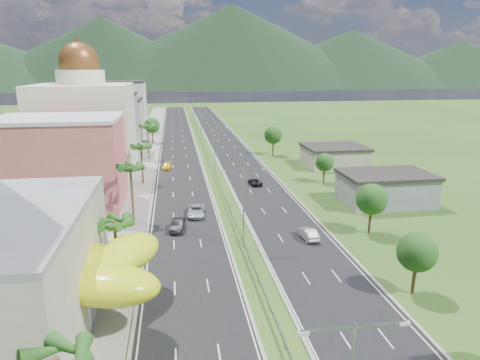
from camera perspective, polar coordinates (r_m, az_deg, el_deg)
name	(u,v)px	position (r m, az deg, el deg)	size (l,w,h in m)	color
ground	(258,282)	(49.85, 2.38, -13.44)	(500.00, 500.00, 0.00)	#2D5119
road_left	(178,145)	(135.11, -8.21, 4.65)	(11.00, 260.00, 0.04)	black
road_right	(226,144)	(136.07, -1.86, 4.87)	(11.00, 260.00, 0.04)	black
sidewalk_left	(147,146)	(135.35, -12.25, 4.50)	(7.00, 260.00, 0.12)	gray
median_guardrail	(207,154)	(117.62, -4.42, 3.54)	(0.10, 216.06, 0.76)	gray
streetlight_median_b	(244,199)	(56.33, 0.49, -2.57)	(6.04, 0.25, 11.00)	gray
streetlight_median_c	(214,146)	(94.94, -3.44, 4.60)	(6.04, 0.25, 11.00)	gray
streetlight_median_d	(201,121)	(139.33, -5.23, 7.85)	(6.04, 0.25, 11.00)	gray
streetlight_median_e	(194,108)	(184.01, -6.17, 9.52)	(6.04, 0.25, 11.00)	gray
lime_canopy	(59,270)	(44.68, -22.99, -11.05)	(18.00, 15.00, 7.40)	#D1E116
pink_shophouse	(61,164)	(79.12, -22.74, 1.94)	(20.00, 15.00, 15.00)	#CF5C55
domed_building	(85,124)	(100.65, -19.96, 6.98)	(20.00, 20.00, 28.70)	beige
midrise_grey	(107,125)	(125.35, -17.28, 7.04)	(16.00, 15.00, 16.00)	gray
midrise_beige	(117,121)	(147.17, -16.06, 7.61)	(16.00, 15.00, 13.00)	#9D9381
midrise_white	(124,107)	(169.64, -15.20, 9.41)	(16.00, 15.00, 18.00)	silver
shed_near	(385,190)	(80.14, 18.81, -1.23)	(15.00, 10.00, 5.00)	gray
shed_far	(334,157)	(107.56, 12.48, 3.02)	(14.00, 12.00, 4.40)	#9D9381
palm_tree_b	(114,225)	(48.45, -16.39, -5.76)	(3.60, 3.60, 8.10)	#47301C
palm_tree_c	(130,170)	(67.10, -14.40, 1.36)	(3.60, 3.60, 9.60)	#47301C
palm_tree_d	(141,148)	(89.74, -13.06, 4.15)	(3.60, 3.60, 8.60)	#47301C
palm_tree_e	(147,128)	(114.26, -12.25, 6.83)	(3.60, 3.60, 9.40)	#47301C
leafy_tree_lfar	(152,126)	(139.36, -11.64, 7.12)	(4.90, 4.90, 8.05)	#47301C
leafy_tree_ra	(417,252)	(49.12, 22.53, -8.90)	(4.20, 4.20, 6.90)	#47301C
leafy_tree_rb	(372,199)	(64.32, 17.15, -2.48)	(4.55, 4.55, 7.47)	#47301C
leafy_tree_rc	(325,162)	(90.60, 11.21, 2.31)	(3.85, 3.85, 6.33)	#47301C
leafy_tree_rd	(273,135)	(117.54, 4.44, 5.99)	(4.90, 4.90, 8.05)	#47301C
mountain_ridge	(233,88)	(498.35, -0.93, 12.14)	(860.00, 140.00, 90.00)	black
car_dark_left	(178,225)	(64.57, -8.32, -5.96)	(1.71, 4.90, 1.61)	black
car_silver_mid_left	(196,211)	(70.38, -5.91, -4.10)	(2.69, 5.84, 1.62)	#AEB0B6
car_yellow_far_left	(167,166)	(103.38, -9.71, 1.86)	(1.94, 4.77, 1.39)	yellow
car_silver_right	(308,233)	(61.61, 9.01, -7.05)	(1.66, 4.76, 1.57)	#ACAEB4
car_dark_far_right	(255,182)	(88.21, 1.99, -0.22)	(2.13, 4.63, 1.29)	black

